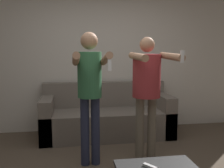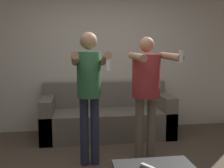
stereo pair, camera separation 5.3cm
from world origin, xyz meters
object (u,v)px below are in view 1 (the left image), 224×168
object	(u,v)px
person_standing_left	(90,84)
person_standing_right	(147,83)
remote_far	(150,166)
couch	(107,118)

from	to	relation	value
person_standing_left	person_standing_right	xyz separation A→B (m)	(0.73, -0.00, -0.00)
person_standing_left	remote_far	world-z (taller)	person_standing_left
couch	remote_far	bearing A→B (deg)	-86.75
couch	person_standing_right	distance (m)	1.39
couch	remote_far	size ratio (longest dim) A/B	15.11
person_standing_left	couch	bearing A→B (deg)	72.07
person_standing_right	remote_far	world-z (taller)	person_standing_right
couch	person_standing_right	xyz separation A→B (m)	(0.36, -1.12, 0.74)
couch	person_standing_left	bearing A→B (deg)	-107.93
couch	person_standing_right	world-z (taller)	person_standing_right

